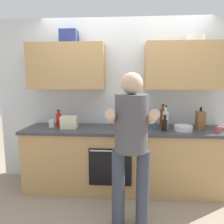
% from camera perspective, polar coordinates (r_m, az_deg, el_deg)
% --- Properties ---
extents(ground_plane, '(12.00, 12.00, 0.00)m').
position_cam_1_polar(ground_plane, '(3.27, 3.21, -20.08)').
color(ground_plane, gray).
extents(back_wall_unit, '(4.00, 0.38, 2.50)m').
position_cam_1_polar(back_wall_unit, '(3.15, 3.48, 7.07)').
color(back_wall_unit, silver).
rests_on(back_wall_unit, ground).
extents(counter, '(2.84, 0.67, 0.90)m').
position_cam_1_polar(counter, '(3.08, 3.27, -12.70)').
color(counter, tan).
rests_on(counter, ground).
extents(person_standing, '(0.49, 0.45, 1.65)m').
position_cam_1_polar(person_standing, '(2.16, 5.28, -7.37)').
color(person_standing, '#383D4C').
rests_on(person_standing, ground).
extents(bottle_vinegar, '(0.08, 0.08, 0.33)m').
position_cam_1_polar(bottle_vinegar, '(3.16, 13.68, -1.46)').
color(bottle_vinegar, brown).
rests_on(bottle_vinegar, counter).
extents(bottle_syrup, '(0.07, 0.07, 0.29)m').
position_cam_1_polar(bottle_syrup, '(2.86, 1.80, -2.47)').
color(bottle_syrup, '#8C4C14').
rests_on(bottle_syrup, counter).
extents(bottle_hotsauce, '(0.08, 0.08, 0.24)m').
position_cam_1_polar(bottle_hotsauce, '(3.22, -14.42, -1.88)').
color(bottle_hotsauce, red).
rests_on(bottle_hotsauce, counter).
extents(bottle_oil, '(0.07, 0.07, 0.31)m').
position_cam_1_polar(bottle_oil, '(2.89, 8.34, -2.19)').
color(bottle_oil, olive).
rests_on(bottle_oil, counter).
extents(bottle_water, '(0.08, 0.08, 0.33)m').
position_cam_1_polar(bottle_water, '(2.98, 14.47, -2.07)').
color(bottle_water, silver).
rests_on(bottle_water, counter).
extents(bottle_soy, '(0.07, 0.07, 0.22)m').
position_cam_1_polar(bottle_soy, '(2.89, 14.24, -3.34)').
color(bottle_soy, black).
rests_on(bottle_soy, counter).
extents(cup_tea, '(0.07, 0.07, 0.09)m').
position_cam_1_polar(cup_tea, '(2.96, 11.66, -3.76)').
color(cup_tea, '#33598C').
rests_on(cup_tea, counter).
extents(cup_ceramic, '(0.08, 0.08, 0.09)m').
position_cam_1_polar(cup_ceramic, '(3.04, 27.23, -4.29)').
color(cup_ceramic, '#BF4C47').
rests_on(cup_ceramic, counter).
extents(cup_coffee, '(0.08, 0.08, 0.11)m').
position_cam_1_polar(cup_coffee, '(3.14, -16.25, -3.05)').
color(cup_coffee, white).
rests_on(cup_coffee, counter).
extents(mixing_bowl, '(0.24, 0.24, 0.07)m').
position_cam_1_polar(mixing_bowl, '(2.97, 18.97, -4.20)').
color(mixing_bowl, silver).
rests_on(mixing_bowl, counter).
extents(knife_block, '(0.10, 0.14, 0.31)m').
position_cam_1_polar(knife_block, '(3.16, 23.07, -2.02)').
color(knife_block, brown).
rests_on(knife_block, counter).
extents(potted_herb, '(0.14, 0.14, 0.26)m').
position_cam_1_polar(potted_herb, '(3.05, 5.03, -1.45)').
color(potted_herb, '#9E6647').
rests_on(potted_herb, counter).
extents(grocery_bag_rice, '(0.24, 0.18, 0.17)m').
position_cam_1_polar(grocery_bag_rice, '(3.01, -11.70, -2.77)').
color(grocery_bag_rice, beige).
rests_on(grocery_bag_rice, counter).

